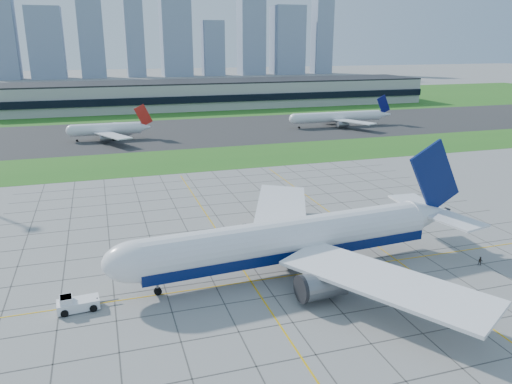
# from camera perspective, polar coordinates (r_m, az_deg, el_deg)

# --- Properties ---
(ground) EXTENTS (1400.00, 1400.00, 0.00)m
(ground) POSITION_cam_1_polar(r_m,az_deg,el_deg) (89.38, 5.23, -8.71)
(ground) COLOR gray
(ground) RESTS_ON ground
(grass_median) EXTENTS (700.00, 35.00, 0.04)m
(grass_median) POSITION_cam_1_polar(r_m,az_deg,el_deg) (171.57, -6.40, 3.77)
(grass_median) COLOR #26641C
(grass_median) RESTS_ON ground
(asphalt_taxiway) EXTENTS (700.00, 75.00, 0.04)m
(asphalt_taxiway) POSITION_cam_1_polar(r_m,az_deg,el_deg) (224.76, -9.19, 6.76)
(asphalt_taxiway) COLOR #383838
(asphalt_taxiway) RESTS_ON ground
(grass_far) EXTENTS (700.00, 145.00, 0.04)m
(grass_far) POSITION_cam_1_polar(r_m,az_deg,el_deg) (332.91, -12.11, 9.81)
(grass_far) COLOR #26641C
(grass_far) RESTS_ON ground
(apron_markings) EXTENTS (120.00, 130.00, 0.03)m
(apron_markings) POSITION_cam_1_polar(r_m,az_deg,el_deg) (98.91, 2.98, -6.05)
(apron_markings) COLOR #474744
(apron_markings) RESTS_ON ground
(terminal) EXTENTS (260.00, 43.00, 15.80)m
(terminal) POSITION_cam_1_polar(r_m,az_deg,el_deg) (313.89, -4.30, 11.18)
(terminal) COLOR #B7B7B2
(terminal) RESTS_ON ground
(city_skyline) EXTENTS (523.00, 32.40, 160.00)m
(city_skyline) POSITION_cam_1_polar(r_m,az_deg,el_deg) (594.97, -16.12, 18.17)
(city_skyline) COLOR #8393AC
(city_skyline) RESTS_ON ground
(airliner) EXTENTS (67.44, 68.12, 21.22)m
(airliner) POSITION_cam_1_polar(r_m,az_deg,el_deg) (86.20, 4.12, -5.45)
(airliner) COLOR white
(airliner) RESTS_ON ground
(pushback_tug) EXTENTS (8.92, 3.49, 2.46)m
(pushback_tug) POSITION_cam_1_polar(r_m,az_deg,el_deg) (80.49, -19.88, -11.90)
(pushback_tug) COLOR white
(pushback_tug) RESTS_ON ground
(crew_near) EXTENTS (0.50, 0.68, 1.70)m
(crew_near) POSITION_cam_1_polar(r_m,az_deg,el_deg) (80.21, -17.61, -11.96)
(crew_near) COLOR black
(crew_near) RESTS_ON ground
(crew_far) EXTENTS (1.01, 0.96, 1.64)m
(crew_far) POSITION_cam_1_polar(r_m,az_deg,el_deg) (98.43, 24.27, -7.22)
(crew_far) COLOR black
(crew_far) RESTS_ON ground
(distant_jet_1) EXTENTS (31.88, 42.66, 14.08)m
(distant_jet_1) POSITION_cam_1_polar(r_m,az_deg,el_deg) (212.20, -16.53, 6.91)
(distant_jet_1) COLOR white
(distant_jet_1) RESTS_ON ground
(distant_jet_2) EXTENTS (49.82, 42.66, 14.08)m
(distant_jet_2) POSITION_cam_1_polar(r_m,az_deg,el_deg) (240.68, 9.41, 8.48)
(distant_jet_2) COLOR white
(distant_jet_2) RESTS_ON ground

